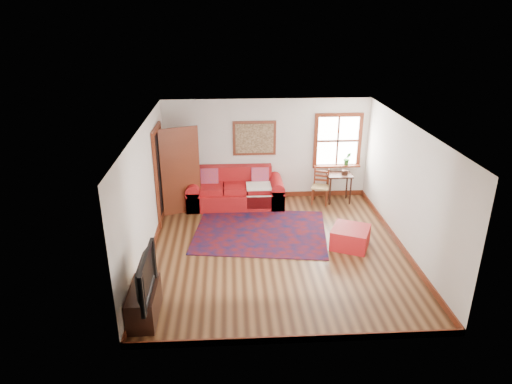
{
  "coord_description": "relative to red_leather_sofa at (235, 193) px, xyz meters",
  "views": [
    {
      "loc": [
        -0.89,
        -7.98,
        4.51
      ],
      "look_at": [
        -0.39,
        0.6,
        1.01
      ],
      "focal_mm": 32.0,
      "sensor_mm": 36.0,
      "label": 1
    }
  ],
  "objects": [
    {
      "name": "side_table",
      "position": [
        2.54,
        0.02,
        0.3
      ],
      "size": [
        0.6,
        0.45,
        0.72
      ],
      "color": "black",
      "rests_on": "ground"
    },
    {
      "name": "red_ottoman",
      "position": [
        2.27,
        -2.25,
        -0.1
      ],
      "size": [
        0.93,
        0.93,
        0.4
      ],
      "primitive_type": "cube",
      "rotation": [
        0.0,
        0.0,
        -0.43
      ],
      "color": "#A61518",
      "rests_on": "ground"
    },
    {
      "name": "persian_rug",
      "position": [
        0.51,
        -1.52,
        -0.29
      ],
      "size": [
        3.05,
        2.57,
        0.02
      ],
      "primitive_type": "cube",
      "rotation": [
        0.0,
        0.0,
        -0.13
      ],
      "color": "#560C0D",
      "rests_on": "ground"
    },
    {
      "name": "doorway",
      "position": [
        -1.42,
        -0.52,
        0.77
      ],
      "size": [
        0.89,
        1.08,
        2.14
      ],
      "color": "black",
      "rests_on": "ground"
    },
    {
      "name": "television",
      "position": [
        -1.47,
        -4.46,
        0.54
      ],
      "size": [
        0.15,
        1.15,
        0.66
      ],
      "primitive_type": "imported",
      "rotation": [
        0.0,
        0.0,
        1.57
      ],
      "color": "black",
      "rests_on": "media_cabinet"
    },
    {
      "name": "media_cabinet",
      "position": [
        -1.49,
        -4.31,
        -0.05
      ],
      "size": [
        0.42,
        0.93,
        0.51
      ],
      "primitive_type": "cube",
      "color": "black",
      "rests_on": "ground"
    },
    {
      "name": "candle_hurricane",
      "position": [
        -1.44,
        -3.89,
        0.29
      ],
      "size": [
        0.12,
        0.12,
        0.18
      ],
      "color": "silver",
      "rests_on": "media_cabinet"
    },
    {
      "name": "framed_artwork",
      "position": [
        0.49,
        0.41,
        1.25
      ],
      "size": [
        1.05,
        0.07,
        0.85
      ],
      "color": "maroon",
      "rests_on": "ground"
    },
    {
      "name": "window",
      "position": [
        2.57,
        0.4,
        1.01
      ],
      "size": [
        1.18,
        0.2,
        1.38
      ],
      "color": "white",
      "rests_on": "ground"
    },
    {
      "name": "ground",
      "position": [
        0.79,
        -2.3,
        -0.3
      ],
      "size": [
        5.5,
        5.5,
        0.0
      ],
      "primitive_type": "plane",
      "color": "#3B1F0F",
      "rests_on": "ground"
    },
    {
      "name": "room_envelope",
      "position": [
        0.79,
        -2.29,
        1.35
      ],
      "size": [
        5.04,
        5.54,
        2.52
      ],
      "color": "silver",
      "rests_on": "ground"
    },
    {
      "name": "red_leather_sofa",
      "position": [
        0.0,
        0.0,
        0.0
      ],
      "size": [
        2.32,
        0.96,
        0.91
      ],
      "color": "#A61518",
      "rests_on": "ground"
    },
    {
      "name": "ladder_back_chair",
      "position": [
        2.09,
        -0.0,
        0.16
      ],
      "size": [
        0.49,
        0.48,
        0.85
      ],
      "color": "tan",
      "rests_on": "ground"
    }
  ]
}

